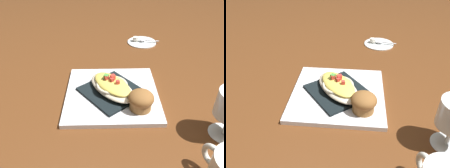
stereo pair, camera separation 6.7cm
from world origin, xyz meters
TOP-DOWN VIEW (x-y plane):
  - ground_plane at (0.00, 0.00)m, footprint 2.60×2.60m
  - square_plate at (0.00, 0.00)m, footprint 0.32×0.32m
  - folded_napkin at (0.00, 0.00)m, footprint 0.22×0.22m
  - gratin_dish at (0.00, 0.00)m, footprint 0.19×0.19m
  - muffin at (-0.06, -0.09)m, footprint 0.07×0.07m
  - creamer_saucer at (0.40, -0.06)m, footprint 0.13×0.13m
  - spoon at (0.40, -0.07)m, footprint 0.02×0.09m
  - creamer_cup_0 at (0.40, -0.03)m, footprint 0.02×0.02m

SIDE VIEW (x-z plane):
  - ground_plane at x=0.00m, z-range 0.00..0.00m
  - creamer_saucer at x=0.40m, z-range 0.00..0.01m
  - square_plate at x=0.00m, z-range 0.00..0.01m
  - spoon at x=0.40m, z-range 0.01..0.02m
  - creamer_cup_0 at x=0.40m, z-range 0.01..0.02m
  - folded_napkin at x=0.00m, z-range 0.01..0.02m
  - gratin_dish at x=0.00m, z-range 0.01..0.06m
  - muffin at x=-0.06m, z-range 0.01..0.07m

